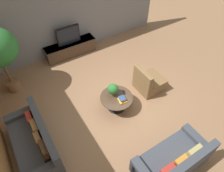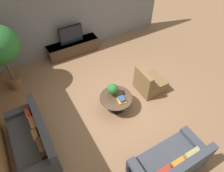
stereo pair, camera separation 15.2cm
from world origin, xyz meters
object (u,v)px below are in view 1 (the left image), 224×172
(television, at_px, (68,35))
(couch_near_entry, at_px, (173,161))
(coffee_table, at_px, (116,100))
(armchair_wicker, at_px, (149,82))
(couch_by_wall, at_px, (35,142))
(media_console, at_px, (71,49))
(potted_plant_tabletop, at_px, (113,89))

(television, xyz_separation_m, couch_near_entry, (0.20, -5.22, -0.55))
(coffee_table, xyz_separation_m, armchair_wicker, (1.28, 0.11, -0.05))
(armchair_wicker, bearing_deg, coffee_table, 94.87)
(couch_by_wall, relative_size, couch_near_entry, 1.11)
(media_console, height_order, couch_near_entry, couch_near_entry)
(armchair_wicker, relative_size, potted_plant_tabletop, 2.27)
(television, relative_size, coffee_table, 0.92)
(couch_by_wall, xyz_separation_m, couch_near_entry, (2.51, -2.13, -0.00))
(couch_near_entry, bearing_deg, potted_plant_tabletop, -85.99)
(couch_near_entry, height_order, potted_plant_tabletop, couch_near_entry)
(media_console, xyz_separation_m, couch_near_entry, (0.20, -5.22, 0.02))
(armchair_wicker, distance_m, potted_plant_tabletop, 1.37)
(armchair_wicker, bearing_deg, couch_by_wall, 92.22)
(television, height_order, couch_by_wall, television)
(armchair_wicker, bearing_deg, media_console, 24.50)
(coffee_table, height_order, couch_near_entry, couch_near_entry)
(media_console, relative_size, couch_by_wall, 0.99)
(coffee_table, height_order, couch_by_wall, couch_by_wall)
(television, distance_m, potted_plant_tabletop, 2.92)
(couch_by_wall, bearing_deg, armchair_wicker, 92.22)
(television, bearing_deg, potted_plant_tabletop, -89.21)
(armchair_wicker, bearing_deg, couch_near_entry, 153.19)
(television, height_order, coffee_table, television)
(couch_by_wall, height_order, potted_plant_tabletop, couch_by_wall)
(couch_by_wall, bearing_deg, media_console, 143.32)
(television, relative_size, potted_plant_tabletop, 2.26)
(couch_by_wall, distance_m, armchair_wicker, 3.66)
(coffee_table, height_order, armchair_wicker, armchair_wicker)
(television, bearing_deg, couch_near_entry, -87.79)
(media_console, distance_m, coffee_table, 3.07)
(armchair_wicker, xyz_separation_m, potted_plant_tabletop, (-1.31, 0.04, 0.40))
(television, xyz_separation_m, coffee_table, (0.07, -3.06, -0.52))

